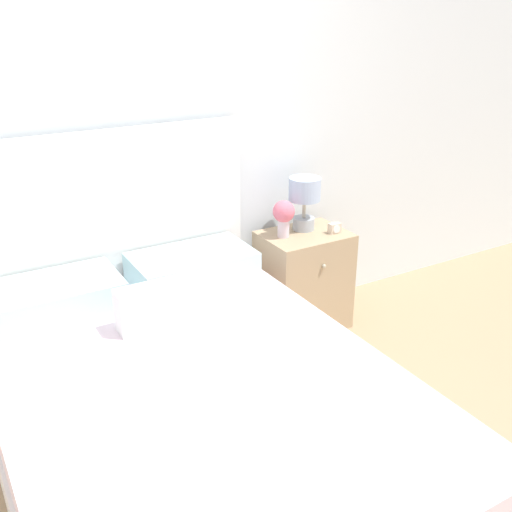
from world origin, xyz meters
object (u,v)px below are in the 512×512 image
object	(u,v)px
table_lamp	(304,196)
bed	(189,408)
alarm_clock	(335,228)
nightstand	(303,280)
flower_vase	(284,215)

from	to	relation	value
table_lamp	bed	bearing A→B (deg)	-143.89
table_lamp	alarm_clock	xyz separation A→B (m)	(0.12, -0.14, -0.17)
nightstand	table_lamp	xyz separation A→B (m)	(0.03, 0.06, 0.50)
bed	table_lamp	world-z (taller)	bed
flower_vase	alarm_clock	bearing A→B (deg)	-18.54
bed	nightstand	size ratio (longest dim) A/B	3.52
flower_vase	table_lamp	bearing A→B (deg)	14.21
table_lamp	nightstand	bearing A→B (deg)	-116.78
nightstand	flower_vase	size ratio (longest dim) A/B	2.80
flower_vase	alarm_clock	size ratio (longest dim) A/B	3.07
flower_vase	bed	bearing A→B (deg)	-140.94
table_lamp	alarm_clock	distance (m)	0.25
nightstand	flower_vase	bearing A→B (deg)	171.61
bed	flower_vase	bearing A→B (deg)	39.06
flower_vase	alarm_clock	xyz separation A→B (m)	(0.28, -0.10, -0.10)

